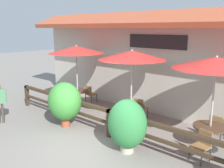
# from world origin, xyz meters

# --- Properties ---
(ground_plane) EXTENTS (60.00, 60.00, 0.00)m
(ground_plane) POSITION_xyz_m (0.00, 0.00, 0.00)
(ground_plane) COLOR gray
(building_facade) EXTENTS (14.28, 1.49, 4.23)m
(building_facade) POSITION_xyz_m (-0.00, 4.10, 2.17)
(building_facade) COLOR #BCB7A8
(building_facade) RESTS_ON ground
(patio_railing) EXTENTS (10.40, 0.14, 0.95)m
(patio_railing) POSITION_xyz_m (0.00, 1.05, 0.70)
(patio_railing) COLOR #3D2D1E
(patio_railing) RESTS_ON ground
(patio_umbrella_near) EXTENTS (2.43, 2.43, 2.79)m
(patio_umbrella_near) POSITION_xyz_m (-3.35, 2.58, 2.59)
(patio_umbrella_near) COLOR #B7B2A8
(patio_umbrella_near) RESTS_ON ground
(dining_table_near) EXTENTS (0.99, 0.99, 0.73)m
(dining_table_near) POSITION_xyz_m (-3.35, 2.58, 0.58)
(dining_table_near) COLOR #4C3826
(dining_table_near) RESTS_ON ground
(chair_near_streetside) EXTENTS (0.47, 0.47, 0.83)m
(chair_near_streetside) POSITION_xyz_m (-3.41, 1.85, 0.46)
(chair_near_streetside) COLOR olive
(chair_near_streetside) RESTS_ON ground
(chair_near_wallside) EXTENTS (0.44, 0.44, 0.83)m
(chair_near_wallside) POSITION_xyz_m (-3.29, 3.31, 0.46)
(chair_near_wallside) COLOR olive
(chair_near_wallside) RESTS_ON ground
(patio_umbrella_middle) EXTENTS (2.43, 2.43, 2.79)m
(patio_umbrella_middle) POSITION_xyz_m (-0.17, 2.43, 2.59)
(patio_umbrella_middle) COLOR #B7B2A8
(patio_umbrella_middle) RESTS_ON ground
(dining_table_middle) EXTENTS (0.99, 0.99, 0.73)m
(dining_table_middle) POSITION_xyz_m (-0.17, 2.43, 0.58)
(dining_table_middle) COLOR #4C3826
(dining_table_middle) RESTS_ON ground
(chair_middle_streetside) EXTENTS (0.49, 0.49, 0.83)m
(chair_middle_streetside) POSITION_xyz_m (-0.18, 1.74, 0.46)
(chair_middle_streetside) COLOR olive
(chair_middle_streetside) RESTS_ON ground
(chair_middle_wallside) EXTENTS (0.44, 0.44, 0.83)m
(chair_middle_wallside) POSITION_xyz_m (-0.23, 3.13, 0.46)
(chair_middle_wallside) COLOR olive
(chair_middle_wallside) RESTS_ON ground
(patio_umbrella_far) EXTENTS (2.43, 2.43, 2.79)m
(patio_umbrella_far) POSITION_xyz_m (2.79, 2.39, 2.59)
(patio_umbrella_far) COLOR #B7B2A8
(patio_umbrella_far) RESTS_ON ground
(dining_table_far) EXTENTS (0.99, 0.99, 0.73)m
(dining_table_far) POSITION_xyz_m (2.79, 2.39, 0.58)
(dining_table_far) COLOR #4C3826
(dining_table_far) RESTS_ON ground
(chair_far_streetside) EXTENTS (0.51, 0.51, 0.83)m
(chair_far_streetside) POSITION_xyz_m (2.87, 1.62, 0.46)
(chair_far_streetside) COLOR olive
(chair_far_streetside) RESTS_ON ground
(chair_far_wallside) EXTENTS (0.43, 0.43, 0.83)m
(chair_far_wallside) POSITION_xyz_m (2.71, 3.17, 0.46)
(chair_far_wallside) COLOR olive
(chair_far_wallside) RESTS_ON ground
(potted_plant_corner_fern) EXTENTS (1.27, 1.15, 1.66)m
(potted_plant_corner_fern) POSITION_xyz_m (-1.79, 0.64, 0.95)
(potted_plant_corner_fern) COLOR #9E4C33
(potted_plant_corner_fern) RESTS_ON ground
(potted_plant_broad_leaf) EXTENTS (1.16, 1.05, 1.58)m
(potted_plant_broad_leaf) POSITION_xyz_m (1.07, 0.64, 0.84)
(potted_plant_broad_leaf) COLOR #B7AD99
(potted_plant_broad_leaf) RESTS_ON ground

